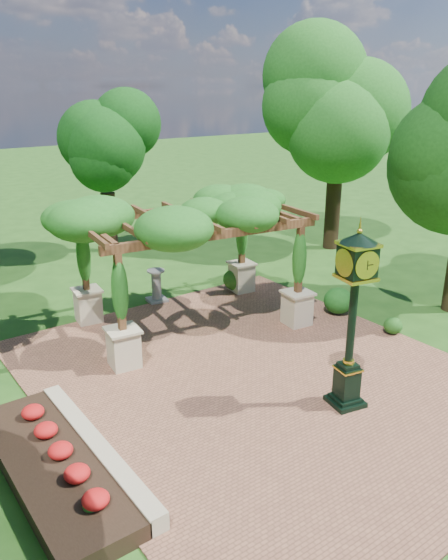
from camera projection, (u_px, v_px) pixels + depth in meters
ground at (286, 395)px, 13.01m from camera, size 120.00×120.00×0.00m
brick_plaza at (259, 377)px, 13.76m from camera, size 10.00×12.00×0.04m
border_wall at (96, 449)px, 10.75m from camera, size 0.35×5.00×0.40m
flower_bed at (52, 468)px, 10.25m from camera, size 1.50×5.00×0.36m
pedestal_clock at (353, 305)px, 11.77m from camera, size 0.97×0.97×4.16m
pergola at (190, 219)px, 15.84m from camera, size 6.87×4.80×4.04m
sundial at (157, 288)px, 18.48m from camera, size 0.72×0.72×1.14m
shrub_front at (393, 326)px, 16.09m from camera, size 0.57×0.57×0.49m
shrub_mid at (338, 301)px, 17.49m from camera, size 1.19×1.19×0.84m
shrub_back at (236, 279)px, 19.48m from camera, size 0.94×0.94×0.80m
tree_north at (104, 146)px, 22.96m from camera, size 3.40×3.40×6.71m
tree_east_far at (339, 109)px, 22.89m from camera, size 4.48×4.48×8.81m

